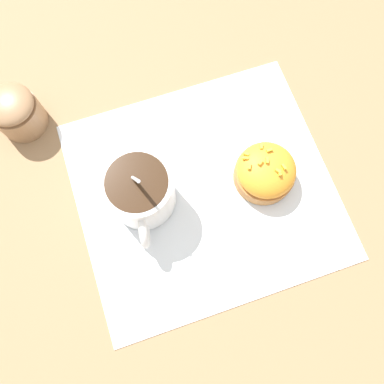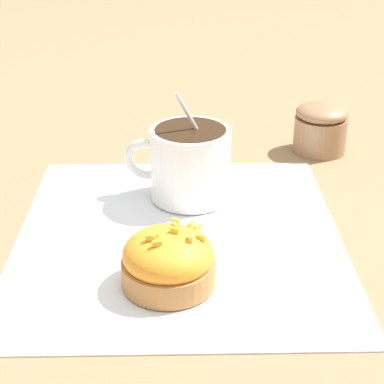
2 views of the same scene
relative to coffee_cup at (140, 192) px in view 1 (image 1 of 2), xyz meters
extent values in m
plane|color=#93704C|center=(-0.08, 0.01, -0.04)|extent=(3.00, 3.00, 0.00)
cube|color=white|center=(-0.08, 0.01, -0.04)|extent=(0.34, 0.31, 0.00)
cylinder|color=white|center=(0.00, 0.00, 0.00)|extent=(0.08, 0.08, 0.07)
cylinder|color=#331E0F|center=(0.00, 0.00, 0.03)|extent=(0.07, 0.07, 0.01)
torus|color=white|center=(0.01, 0.04, 0.00)|extent=(0.02, 0.05, 0.04)
ellipsoid|color=silver|center=(-0.01, 0.02, -0.03)|extent=(0.02, 0.03, 0.01)
cylinder|color=silver|center=(0.00, -0.01, 0.02)|extent=(0.02, 0.05, 0.10)
cylinder|color=#B2753D|center=(-0.16, 0.01, -0.03)|extent=(0.08, 0.08, 0.02)
ellipsoid|color=orange|center=(-0.16, 0.01, -0.01)|extent=(0.07, 0.07, 0.04)
cube|color=yellow|center=(-0.14, -0.01, 0.00)|extent=(0.01, 0.01, 0.00)
cube|color=yellow|center=(-0.16, -0.01, 0.00)|extent=(0.01, 0.01, 0.00)
cube|color=yellow|center=(-0.17, 0.02, 0.01)|extent=(0.00, 0.01, 0.00)
cube|color=yellow|center=(-0.16, 0.02, 0.01)|extent=(0.01, 0.01, 0.00)
cube|color=yellow|center=(-0.16, 0.03, 0.01)|extent=(0.00, 0.01, 0.00)
cube|color=yellow|center=(-0.13, 0.00, 0.00)|extent=(0.01, 0.01, 0.00)
cube|color=yellow|center=(-0.13, 0.01, 0.00)|extent=(0.01, 0.01, 0.00)
cube|color=yellow|center=(-0.15, 0.01, 0.01)|extent=(0.00, 0.01, 0.00)
cube|color=yellow|center=(-0.16, 0.00, 0.01)|extent=(0.01, 0.00, 0.00)
cube|color=yellow|center=(-0.15, 0.01, 0.01)|extent=(0.01, 0.01, 0.00)
cylinder|color=#99704C|center=(0.13, -0.15, -0.02)|extent=(0.06, 0.06, 0.04)
ellipsoid|color=#99704C|center=(0.13, -0.15, 0.01)|extent=(0.06, 0.06, 0.02)
camera|label=1|loc=(-0.02, 0.13, 0.42)|focal=35.00mm
camera|label=2|loc=(-0.59, -0.01, 0.26)|focal=60.00mm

